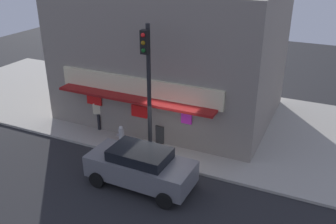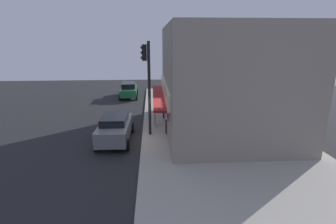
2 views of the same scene
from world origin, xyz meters
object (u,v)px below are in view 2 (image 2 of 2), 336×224
(pedestrian, at_px, (165,107))
(potted_plant_by_doorway, at_px, (176,107))
(fire_hydrant, at_px, (154,120))
(trash_can, at_px, (169,127))
(potted_plant_by_window, at_px, (172,117))
(parked_car_grey, at_px, (115,128))
(traffic_light, at_px, (147,77))
(parked_car_green, at_px, (129,90))

(pedestrian, height_order, potted_plant_by_doorway, pedestrian)
(fire_hydrant, xyz_separation_m, trash_can, (1.61, 0.99, -0.00))
(potted_plant_by_window, distance_m, parked_car_grey, 4.57)
(trash_can, distance_m, pedestrian, 3.51)
(traffic_light, xyz_separation_m, trash_can, (-0.07, 1.34, -3.27))
(potted_plant_by_doorway, bearing_deg, pedestrian, -33.43)
(traffic_light, distance_m, fire_hydrant, 3.69)
(pedestrian, bearing_deg, potted_plant_by_window, 13.89)
(potted_plant_by_doorway, bearing_deg, parked_car_green, -147.88)
(potted_plant_by_window, height_order, parked_car_green, parked_car_green)
(pedestrian, bearing_deg, parked_car_grey, -38.00)
(trash_can, height_order, potted_plant_by_doorway, same)
(parked_car_green, bearing_deg, potted_plant_by_doorway, 32.12)
(potted_plant_by_window, relative_size, parked_car_grey, 0.22)
(parked_car_green, bearing_deg, potted_plant_by_window, 21.07)
(fire_hydrant, relative_size, parked_car_grey, 0.22)
(traffic_light, height_order, fire_hydrant, traffic_light)
(potted_plant_by_doorway, distance_m, parked_car_green, 8.51)
(trash_can, relative_size, parked_car_grey, 0.21)
(fire_hydrant, height_order, potted_plant_by_window, potted_plant_by_window)
(pedestrian, xyz_separation_m, parked_car_grey, (4.22, -3.30, -0.20))
(trash_can, height_order, parked_car_grey, parked_car_grey)
(trash_can, relative_size, pedestrian, 0.53)
(potted_plant_by_window, bearing_deg, fire_hydrant, -75.00)
(pedestrian, height_order, potted_plant_by_window, pedestrian)
(potted_plant_by_doorway, xyz_separation_m, parked_car_green, (-7.20, -4.52, 0.18))
(traffic_light, bearing_deg, potted_plant_by_doorway, 155.90)
(parked_car_green, bearing_deg, fire_hydrant, 14.04)
(trash_can, distance_m, parked_car_green, 12.68)
(pedestrian, distance_m, parked_car_grey, 5.36)
(pedestrian, xyz_separation_m, parked_car_green, (-8.67, -3.55, -0.23))
(pedestrian, distance_m, potted_plant_by_window, 1.63)
(fire_hydrant, bearing_deg, traffic_light, -12.05)
(fire_hydrant, distance_m, pedestrian, 2.14)
(traffic_light, height_order, pedestrian, traffic_light)
(fire_hydrant, distance_m, trash_can, 1.88)
(traffic_light, distance_m, potted_plant_by_doorway, 6.35)
(pedestrian, xyz_separation_m, potted_plant_by_window, (1.52, 0.38, -0.42))
(trash_can, relative_size, parked_car_green, 0.20)
(potted_plant_by_window, bearing_deg, trash_can, -8.94)
(potted_plant_by_doorway, bearing_deg, fire_hydrant, -29.45)
(potted_plant_by_doorway, bearing_deg, parked_car_grey, -36.87)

